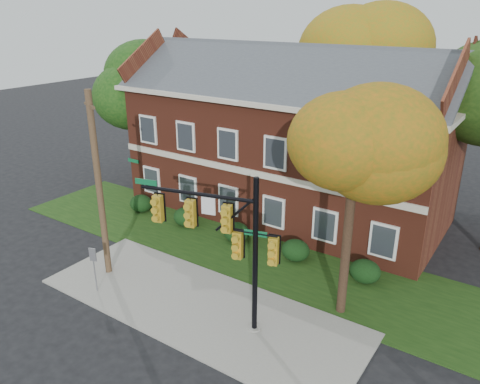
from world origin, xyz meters
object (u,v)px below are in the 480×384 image
Objects in this scene: apartment_building at (288,129)px; tree_left_rear at (150,88)px; hedge_right at (296,250)px; sign_post at (94,263)px; utility_pole at (99,187)px; hedge_left at (185,217)px; traffic_signal at (226,236)px; hedge_far_right at (365,271)px; hedge_center at (236,232)px; tree_near_right at (360,156)px; tree_far_rear at (364,52)px; hedge_far_left at (141,203)px.

apartment_building is 9.94m from tree_left_rear.
hedge_right is 9.40m from sign_post.
sign_post is at bearing -35.00° from utility_pole.
apartment_building is at bearing 56.33° from hedge_left.
apartment_building is 7.73m from hedge_right.
traffic_signal is 2.89× the size of sign_post.
hedge_left is 1.00× the size of hedge_right.
hedge_center is at bearing 180.00° from hedge_far_right.
tree_near_right is at bearing -22.36° from tree_left_rear.
hedge_far_right is 0.65× the size of sign_post.
sign_post is (0.84, -1.39, -2.84)m from utility_pole.
tree_left_rear is 4.12× the size of sign_post.
tree_near_right is at bearing 6.18° from sign_post.
apartment_building reaches higher than hedge_right.
hedge_center is at bearing -90.00° from apartment_building.
utility_pole is at bearing -105.65° from apartment_building.
utility_pole is (-4.48, -19.04, -4.54)m from tree_far_rear.
tree_far_rear is at bearing 82.44° from traffic_signal.
sign_post is (1.20, -7.34, 0.94)m from hedge_left.
apartment_building is 2.21× the size of utility_pole.
apartment_building is 10.97m from tree_near_right.
hedge_far_left is 0.16× the size of tree_left_rear.
tree_far_rear reaches higher than sign_post.
hedge_right is 15.17m from tree_left_rear.
hedge_far_left is 10.50m from hedge_right.
tree_far_rear is (8.34, 13.09, 8.32)m from hedge_far_left.
tree_far_rear is (11.07, 8.96, 2.16)m from tree_left_rear.
tree_left_rear is at bearing 146.41° from hedge_left.
tree_far_rear is (1.34, 7.84, 3.86)m from apartment_building.
hedge_center is at bearing -95.85° from tree_far_rear.
utility_pole reaches higher than hedge_center.
tree_left_rear is at bearing 128.44° from traffic_signal.
traffic_signal is (3.66, -5.98, 3.34)m from hedge_center.
hedge_far_left is at bearing -143.11° from apartment_building.
tree_far_rear is at bearing 69.71° from hedge_left.
hedge_left and hedge_right have the same top height.
hedge_far_right is at bearing 0.00° from hedge_right.
tree_left_rear is 1.05× the size of utility_pole.
utility_pole is (6.59, -10.08, -2.38)m from tree_left_rear.
hedge_center is 9.90m from tree_near_right.
hedge_center is 0.16× the size of tree_left_rear.
utility_pole reaches higher than hedge_left.
apartment_building is 2.19× the size of tree_near_right.
utility_pole is at bearing 165.23° from traffic_signal.
tree_left_rear is 1.43× the size of traffic_signal.
tree_far_rear is (-5.88, 15.93, 2.17)m from tree_near_right.
tree_left_rear is at bearing 156.96° from hedge_center.
tree_left_rear is at bearing 103.81° from sign_post.
tree_left_rear is 0.77× the size of tree_far_rear.
tree_far_rear is (-2.16, 13.09, 8.32)m from hedge_right.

